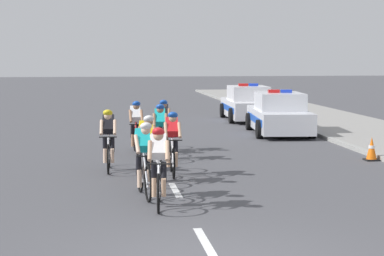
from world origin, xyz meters
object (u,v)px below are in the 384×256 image
Objects in this scene: cyclist_second at (144,158)px; cyclist_third at (147,148)px; cyclist_seventh at (136,126)px; cyclist_fourth at (172,142)px; cyclist_eighth at (164,124)px; police_car_nearest at (279,115)px; cyclist_lead at (159,166)px; traffic_cone_near at (372,149)px; cyclist_sixth at (160,131)px; police_car_second at (248,104)px; cyclist_fifth at (108,139)px.

cyclist_third is at bearing 83.66° from cyclist_second.
cyclist_seventh is at bearing 89.96° from cyclist_third.
cyclist_eighth is at bearing 87.34° from cyclist_fourth.
cyclist_fourth and cyclist_eighth have the same top height.
cyclist_lead is at bearing -115.04° from police_car_nearest.
traffic_cone_near is at bearing -19.57° from cyclist_seventh.
cyclist_sixth is 2.69× the size of traffic_cone_near.
police_car_nearest reaches higher than cyclist_eighth.
police_car_second is (5.31, 16.61, -0.11)m from cyclist_lead.
police_car_nearest is at bearing 62.02° from cyclist_second.
police_car_second is at bearing 69.22° from cyclist_third.
cyclist_seventh is (-0.58, 1.27, 0.00)m from cyclist_sixth.
cyclist_seventh is 6.81m from police_car_nearest.
traffic_cone_near is (7.01, 0.75, -0.48)m from cyclist_fifth.
cyclist_lead is 1.00× the size of cyclist_fourth.
cyclist_seventh is (0.17, 6.17, 0.00)m from cyclist_second.
traffic_cone_near is (5.34, -2.64, -0.48)m from cyclist_eighth.
cyclist_fifth is at bearing 116.03° from cyclist_third.
cyclist_fifth is 1.00× the size of cyclist_seventh.
cyclist_third is 4.63m from cyclist_seventh.
cyclist_sixth is 1.00× the size of cyclist_seventh.
cyclist_third is 1.00× the size of cyclist_fifth.
police_car_nearest reaches higher than cyclist_lead.
police_car_nearest is at bearing 59.54° from cyclist_fourth.
cyclist_lead is 12.54m from police_car_nearest.
cyclist_third reaches higher than traffic_cone_near.
police_car_nearest reaches higher than traffic_cone_near.
cyclist_fifth and cyclist_seventh have the same top height.
cyclist_third is 1.08m from cyclist_fourth.
cyclist_lead is 7.64m from cyclist_eighth.
police_car_second reaches higher than cyclist_sixth.
police_car_second is 11.69m from traffic_cone_near.
cyclist_fourth is 2.50m from cyclist_sixth.
cyclist_second is at bearing -108.87° from cyclist_fourth.
police_car_nearest is at bearing 38.29° from cyclist_seventh.
cyclist_third is at bearing -110.78° from police_car_second.
cyclist_sixth is at bearing 91.40° from cyclist_fourth.
police_car_nearest is at bearing 97.49° from traffic_cone_near.
cyclist_eighth is at bearing 83.93° from cyclist_lead.
traffic_cone_near is (6.19, 2.43, -0.48)m from cyclist_third.
police_car_nearest is 6.48m from traffic_cone_near.
cyclist_second is at bearing -117.98° from police_car_nearest.
cyclist_seventh is at bearing 90.27° from cyclist_lead.
traffic_cone_near is at bearing 21.43° from cyclist_third.
cyclist_fifth is 2.69× the size of traffic_cone_near.
police_car_second is at bearing 63.47° from cyclist_eighth.
cyclist_seventh is at bearing 160.43° from traffic_cone_near.
traffic_cone_near is at bearing 15.83° from cyclist_fourth.
cyclist_seventh is 0.39× the size of police_car_second.
police_car_second is (5.52, 15.63, -0.11)m from cyclist_second.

